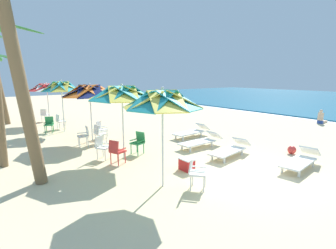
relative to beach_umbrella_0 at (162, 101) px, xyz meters
The scene contains 24 objects.
ground_plane 3.63m from the beach_umbrella_0, 70.96° to the left, with size 80.00×80.00×0.00m, color beige.
beach_umbrella_0 is the anchor object (origin of this frame).
plastic_chair_0 2.11m from the beach_umbrella_0, 44.22° to the left, with size 0.63×0.63×0.87m.
beach_umbrella_1 2.94m from the beach_umbrella_0, behind, with size 2.51×2.51×2.78m.
plastic_chair_1 3.11m from the beach_umbrella_0, behind, with size 0.57×0.59×0.87m.
plastic_chair_2 3.76m from the beach_umbrella_0, 161.27° to the left, with size 0.56×0.58×0.87m.
plastic_chair_3 3.85m from the beach_umbrella_0, behind, with size 0.62×0.61×0.87m.
beach_umbrella_2 6.25m from the beach_umbrella_0, behind, with size 2.56×2.56×2.72m.
plastic_chair_4 6.72m from the beach_umbrella_0, behind, with size 0.63×0.62×0.87m.
plastic_chair_5 5.82m from the beach_umbrella_0, behind, with size 0.51×0.53×0.87m.
plastic_chair_6 5.83m from the beach_umbrella_0, behind, with size 0.49×0.52×0.87m.
beach_umbrella_3 9.16m from the beach_umbrella_0, behind, with size 2.11×2.11×2.86m.
plastic_chair_7 10.17m from the beach_umbrella_0, behind, with size 0.48×0.51×0.87m.
plastic_chair_8 9.56m from the beach_umbrella_0, behind, with size 0.60×0.58×0.87m.
beach_umbrella_4 12.23m from the beach_umbrella_0, behind, with size 2.36×2.36×2.65m.
plastic_chair_9 13.31m from the beach_umbrella_0, behind, with size 0.63×0.63×0.87m.
sun_lounger_0 5.23m from the beach_umbrella_0, 70.01° to the left, with size 0.88×2.21×0.62m.
sun_lounger_1 4.26m from the beach_umbrella_0, 99.55° to the left, with size 0.95×2.22×0.62m.
sun_lounger_2 4.77m from the beach_umbrella_0, 121.50° to the left, with size 0.66×2.15×0.62m.
sun_lounger_3 6.38m from the beach_umbrella_0, 130.10° to the left, with size 0.77×2.18×0.62m.
palm_tree_1 3.93m from the beach_umbrella_0, 127.59° to the right, with size 2.86×3.25×6.05m.
cooler_box 2.63m from the beach_umbrella_0, 111.09° to the left, with size 0.50×0.34×0.40m.
beach_ball 6.29m from the beach_umbrella_0, 83.76° to the left, with size 0.33×0.33×0.33m, color red.
beachgoer_seated 14.21m from the beach_umbrella_0, 96.63° to the left, with size 0.30×0.93×0.92m.
Camera 1 is at (4.58, -6.54, 3.03)m, focal length 27.45 mm.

